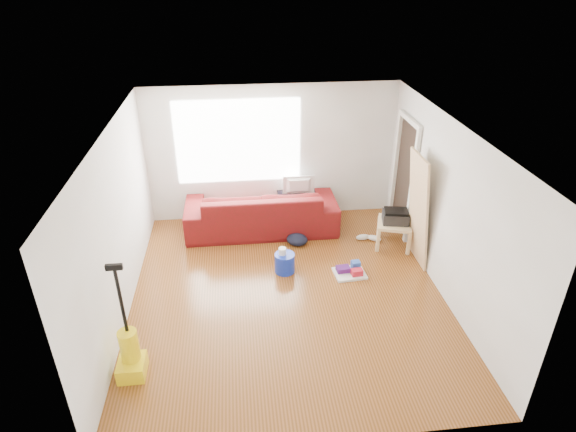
{
  "coord_description": "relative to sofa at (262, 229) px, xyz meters",
  "views": [
    {
      "loc": [
        -0.63,
        -5.68,
        4.39
      ],
      "look_at": [
        0.08,
        0.6,
        0.97
      ],
      "focal_mm": 30.0,
      "sensor_mm": 36.0,
      "label": 1
    }
  ],
  "objects": [
    {
      "name": "printer",
      "position": [
        2.2,
        -0.81,
        0.56
      ],
      "size": [
        0.48,
        0.4,
        0.22
      ],
      "rotation": [
        0.0,
        0.0,
        -0.2
      ],
      "color": "black",
      "rests_on": "side_table"
    },
    {
      "name": "sneakers",
      "position": [
        1.83,
        -0.6,
        0.05
      ],
      "size": [
        0.45,
        0.23,
        0.1
      ],
      "rotation": [
        0.0,
        0.0,
        -0.37
      ],
      "color": "silver",
      "rests_on": "ground"
    },
    {
      "name": "sofa",
      "position": [
        0.0,
        0.0,
        0.0
      ],
      "size": [
        2.69,
        1.05,
        0.79
      ],
      "primitive_type": "imported",
      "rotation": [
        0.0,
        0.0,
        3.14
      ],
      "color": "#48110E",
      "rests_on": "ground"
    },
    {
      "name": "side_table",
      "position": [
        2.2,
        -0.81,
        0.38
      ],
      "size": [
        0.7,
        0.7,
        0.45
      ],
      "rotation": [
        0.0,
        0.0,
        -0.31
      ],
      "color": "#DBBC83",
      "rests_on": "ground"
    },
    {
      "name": "tv_stand",
      "position": [
        0.71,
        0.27,
        0.28
      ],
      "size": [
        0.78,
        0.45,
        0.54
      ],
      "rotation": [
        0.0,
        0.0,
        0.01
      ],
      "color": "black",
      "rests_on": "ground"
    },
    {
      "name": "vacuum",
      "position": [
        -1.75,
        -3.26,
        0.28
      ],
      "size": [
        0.32,
        0.36,
        1.51
      ],
      "rotation": [
        0.0,
        0.0,
        0.0
      ],
      "color": "yellow",
      "rests_on": "ground"
    },
    {
      "name": "bucket",
      "position": [
        0.27,
        -1.38,
        0.0
      ],
      "size": [
        0.39,
        0.39,
        0.32
      ],
      "primitive_type": "cylinder",
      "rotation": [
        0.0,
        0.0,
        -0.26
      ],
      "color": "#122BB2",
      "rests_on": "ground"
    },
    {
      "name": "toilet_paper",
      "position": [
        0.24,
        -1.37,
        0.21
      ],
      "size": [
        0.12,
        0.12,
        0.11
      ],
      "primitive_type": "cylinder",
      "color": "silver",
      "rests_on": "bucket"
    },
    {
      "name": "room",
      "position": [
        0.32,
        -1.8,
        1.25
      ],
      "size": [
        4.51,
        5.01,
        2.51
      ],
      "color": "#5B3310",
      "rests_on": "ground"
    },
    {
      "name": "door_panel",
      "position": [
        2.38,
        -1.27,
        0.0
      ],
      "size": [
        0.23,
        0.73,
        1.83
      ],
      "primitive_type": "cube",
      "rotation": [
        0.0,
        -0.1,
        0.0
      ],
      "color": "tan",
      "rests_on": "ground"
    },
    {
      "name": "cleaning_tray",
      "position": [
        1.29,
        -1.57,
        0.05
      ],
      "size": [
        0.51,
        0.42,
        0.17
      ],
      "rotation": [
        0.0,
        0.0,
        0.09
      ],
      "color": "white",
      "rests_on": "ground"
    },
    {
      "name": "tv",
      "position": [
        0.71,
        0.27,
        0.7
      ],
      "size": [
        0.58,
        0.08,
        0.34
      ],
      "primitive_type": "imported",
      "rotation": [
        0.0,
        0.0,
        3.14
      ],
      "color": "black",
      "rests_on": "tv_stand"
    },
    {
      "name": "backpack",
      "position": [
        0.57,
        -0.61,
        0.0
      ],
      "size": [
        0.44,
        0.4,
        0.2
      ],
      "primitive_type": "ellipsoid",
      "rotation": [
        0.0,
        0.0,
        -0.35
      ],
      "color": "black",
      "rests_on": "ground"
    }
  ]
}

